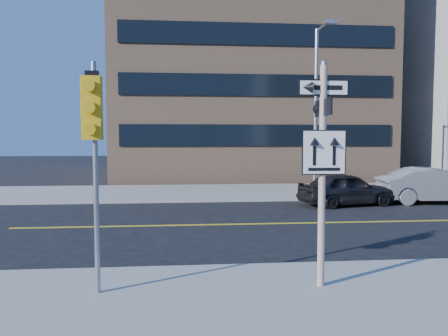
{
  "coord_description": "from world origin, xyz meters",
  "views": [
    {
      "loc": [
        -2.48,
        -10.15,
        2.86
      ],
      "look_at": [
        -1.19,
        4.0,
        1.87
      ],
      "focal_mm": 35.0,
      "sensor_mm": 36.0,
      "label": 1
    }
  ],
  "objects": [
    {
      "name": "ground",
      "position": [
        0.0,
        0.0,
        0.0
      ],
      "size": [
        120.0,
        120.0,
        0.0
      ],
      "primitive_type": "plane",
      "color": "black",
      "rests_on": "ground"
    },
    {
      "name": "sign_pole",
      "position": [
        0.0,
        -2.51,
        2.44
      ],
      "size": [
        0.92,
        0.92,
        4.06
      ],
      "color": "white",
      "rests_on": "near_sidewalk"
    },
    {
      "name": "traffic_signal",
      "position": [
        -4.0,
        -2.66,
        3.03
      ],
      "size": [
        0.32,
        0.45,
        4.0
      ],
      "color": "gray",
      "rests_on": "near_sidewalk"
    },
    {
      "name": "parked_car_a",
      "position": [
        4.33,
        7.59,
        0.7
      ],
      "size": [
        2.39,
        4.32,
        1.39
      ],
      "primitive_type": "imported",
      "rotation": [
        0.0,
        0.0,
        1.76
      ],
      "color": "black",
      "rests_on": "ground"
    },
    {
      "name": "parked_car_b",
      "position": [
        8.36,
        7.87,
        0.78
      ],
      "size": [
        2.02,
        4.84,
        1.56
      ],
      "primitive_type": "imported",
      "rotation": [
        0.0,
        0.0,
        1.49
      ],
      "color": "gray",
      "rests_on": "ground"
    },
    {
      "name": "streetlight_a",
      "position": [
        4.0,
        10.76,
        4.76
      ],
      "size": [
        0.55,
        2.25,
        8.0
      ],
      "color": "gray",
      "rests_on": "far_sidewalk"
    },
    {
      "name": "building_brick",
      "position": [
        2.0,
        25.0,
        9.0
      ],
      "size": [
        18.0,
        18.0,
        18.0
      ],
      "primitive_type": "cube",
      "color": "tan",
      "rests_on": "ground"
    }
  ]
}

